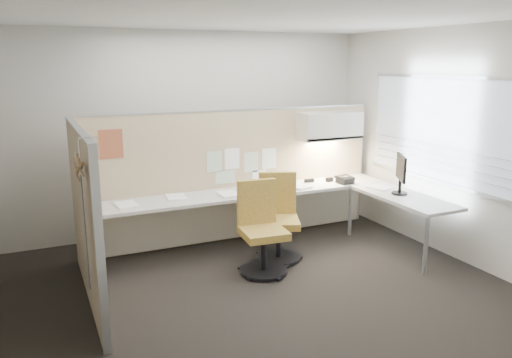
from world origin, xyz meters
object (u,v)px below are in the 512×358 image
chair_right (278,220)px  phone (345,180)px  monitor (401,172)px  chair_left (261,231)px  desk (275,201)px

chair_right → phone: 1.35m
chair_right → phone: bearing=40.8°
phone → monitor: bearing=-79.6°
monitor → chair_right: bearing=106.0°
phone → chair_right: bearing=-172.1°
chair_left → monitor: size_ratio=2.08×
chair_left → phone: chair_left is taller
chair_left → chair_right: (0.36, 0.28, -0.00)m
desk → phone: bearing=-0.6°
chair_right → phone: chair_right is taller
desk → monitor: size_ratio=7.98×
monitor → chair_left: bearing=116.7°
chair_left → phone: size_ratio=4.35×
desk → chair_right: (-0.18, -0.43, -0.12)m
desk → phone: (1.07, -0.01, 0.18)m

